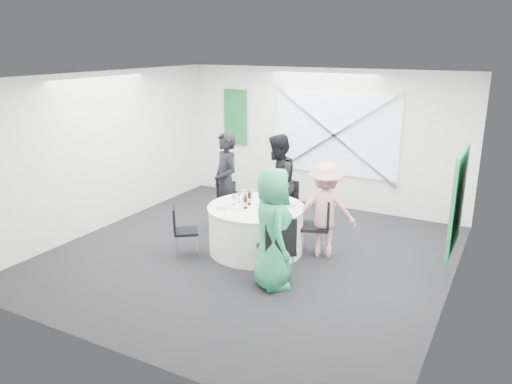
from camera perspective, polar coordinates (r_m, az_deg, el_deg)
The scene contains 49 objects.
floor at distance 8.09m, azimuth -0.68°, elevation -7.16°, with size 6.00×6.00×0.00m, color black.
ceiling at distance 7.41m, azimuth -0.75°, elevation 13.05°, with size 6.00×6.00×0.00m, color white.
wall_back at distance 10.29m, azimuth 7.46°, elevation 6.10°, with size 6.00×6.00×0.00m, color silver.
wall_front at distance 5.33m, azimuth -16.61°, elevation -4.63°, with size 6.00×6.00×0.00m, color silver.
wall_left at distance 9.42m, azimuth -16.94°, elevation 4.53°, with size 6.00×6.00×0.00m, color silver.
wall_right at distance 6.75m, azimuth 22.14°, elevation -0.67°, with size 6.00×6.00×0.00m, color silver.
window_panel at distance 10.14m, azimuth 8.99°, elevation 6.45°, with size 2.60×0.03×1.60m, color silver.
window_brace_a at distance 10.10m, azimuth 8.92°, elevation 6.42°, with size 0.05×0.05×3.16m, color silver.
window_brace_b at distance 10.10m, azimuth 8.92°, elevation 6.42°, with size 0.05×0.05×3.16m, color silver.
green_banner at distance 11.06m, azimuth -2.38°, elevation 8.54°, with size 0.55×0.04×1.20m, color #136129.
green_sign at distance 7.39m, azimuth 22.08°, elevation -0.85°, with size 0.05×1.20×1.40m, color #188642.
banquet_table at distance 8.10m, azimuth -0.00°, elevation -4.20°, with size 1.56×1.56×0.76m.
chair_back at distance 8.96m, azimuth 3.42°, elevation -1.12°, with size 0.42×0.43×0.91m.
chair_back_left at distance 9.04m, azimuth -3.15°, elevation -1.22°, with size 0.54×0.54×0.85m.
chair_back_right at distance 7.97m, azimuth 7.37°, elevation -3.33°, with size 0.56×0.56×0.96m.
chair_front_right at distance 6.91m, azimuth 2.55°, elevation -6.11°, with size 0.65×0.65×1.01m.
chair_front_left at distance 7.99m, azimuth -8.55°, elevation -4.00°, with size 0.52×0.52×0.82m.
person_man_back_left at distance 8.90m, azimuth -3.46°, elevation 1.17°, with size 0.65×0.43×1.78m, color black.
person_man_back at distance 8.93m, azimuth 2.45°, elevation 1.10°, with size 0.85×0.46×1.74m, color black.
person_woman_pink at distance 7.88m, azimuth 7.87°, elevation -2.07°, with size 0.98×0.45×1.52m, color pink.
person_woman_green at distance 6.80m, azimuth 1.93°, elevation -4.19°, with size 0.83×0.54×1.69m, color #2A9A63.
plate_back at distance 8.48m, azimuth 1.51°, elevation -0.47°, with size 0.25×0.25×0.01m.
plate_back_left at distance 8.40m, azimuth -1.94°, elevation -0.64°, with size 0.29×0.29×0.01m.
plate_back_right at distance 7.98m, azimuth 3.72°, elevation -1.55°, with size 0.29×0.29×0.04m.
plate_front_right at distance 7.48m, azimuth 1.67°, elevation -2.81°, with size 0.26×0.26×0.04m.
plate_front_left at distance 7.93m, azimuth -3.62°, elevation -1.73°, with size 0.28×0.28×0.01m.
napkin at distance 7.87m, azimuth -3.91°, elevation -1.67°, with size 0.16×0.11×0.04m, color white.
beer_bottle_a at distance 8.02m, azimuth -0.77°, elevation -0.80°, with size 0.06×0.06×0.26m.
beer_bottle_b at distance 8.04m, azimuth 0.56°, elevation -0.78°, with size 0.06×0.06×0.25m.
beer_bottle_c at distance 7.87m, azimuth 1.05°, elevation -1.12°, with size 0.06×0.06×0.27m.
beer_bottle_d at distance 7.85m, azimuth -1.22°, elevation -1.26°, with size 0.06×0.06×0.24m.
green_water_bottle at distance 7.90m, azimuth 1.77°, elevation -0.91°, with size 0.08×0.08×0.31m.
clear_water_bottle at distance 7.96m, azimuth -1.30°, elevation -0.87°, with size 0.08×0.08×0.28m.
wine_glass_a at distance 8.14m, azimuth -1.94°, elevation -0.35°, with size 0.07×0.07×0.17m.
wine_glass_b at distance 8.04m, azimuth 2.28°, elevation -0.58°, with size 0.07×0.07×0.17m.
wine_glass_c at distance 8.27m, azimuth -1.47°, elevation -0.07°, with size 0.07×0.07×0.17m.
wine_glass_d at distance 7.57m, azimuth 0.61°, elevation -1.68°, with size 0.07×0.07×0.17m.
wine_glass_e at distance 8.04m, azimuth -2.55°, elevation -0.57°, with size 0.07×0.07×0.17m.
wine_glass_f at distance 8.28m, azimuth -0.49°, elevation -0.04°, with size 0.07×0.07×0.17m.
fork_a at distance 8.38m, azimuth 2.72°, elevation -0.73°, with size 0.01×0.15×0.01m, color silver.
knife_a at distance 8.51m, azimuth 0.96°, elevation -0.44°, with size 0.01×0.15×0.01m, color silver.
fork_b at distance 7.90m, azimuth 4.11°, elevation -1.86°, with size 0.01×0.15×0.01m, color silver.
knife_b at distance 8.16m, azimuth 3.85°, elevation -1.24°, with size 0.01×0.15×0.01m, color silver.
fork_c at distance 8.07m, azimuth -4.05°, elevation -1.45°, with size 0.01×0.15×0.01m, color silver.
knife_c at distance 7.71m, azimuth -3.68°, elevation -2.32°, with size 0.01×0.15×0.01m, color silver.
fork_d at distance 8.49m, azimuth -1.29°, elevation -0.47°, with size 0.01×0.15×0.01m, color silver.
knife_d at distance 8.38m, azimuth -2.75°, elevation -0.74°, with size 0.01×0.15×0.01m, color silver.
fork_e at distance 7.43m, azimuth 0.39°, elevation -3.03°, with size 0.01×0.15×0.01m, color silver.
knife_e at distance 7.53m, azimuth 2.49°, elevation -2.77°, with size 0.01×0.15×0.01m, color silver.
Camera 1 is at (3.59, -6.46, 3.28)m, focal length 35.00 mm.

